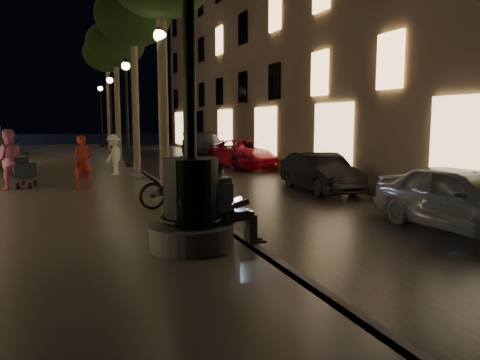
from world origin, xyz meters
name	(u,v)px	position (x,y,z in m)	size (l,w,h in m)	color
ground	(139,173)	(0.00, 15.00, 0.00)	(120.00, 120.00, 0.00)	black
cobble_lane	(205,171)	(3.00, 15.00, 0.01)	(6.00, 45.00, 0.02)	black
promenade	(39,175)	(-4.00, 15.00, 0.10)	(8.00, 45.00, 0.20)	#68625B
curb_strip	(139,171)	(0.00, 15.00, 0.10)	(0.25, 45.00, 0.20)	#59595B
building_right	(312,24)	(10.00, 18.00, 7.50)	(8.00, 36.00, 15.00)	brown
fountain_lamppost	(191,188)	(-1.00, 2.00, 1.21)	(1.40, 1.40, 5.21)	#59595B
seated_man_laptop	(227,202)	(-0.39, 2.00, 0.94)	(1.05, 0.36, 1.42)	tan
tree_second	(133,17)	(-0.20, 14.00, 6.33)	(3.00, 3.00, 7.40)	#6B604C
tree_third	(115,45)	(-0.30, 20.00, 6.14)	(3.00, 3.00, 7.20)	#6B604C
tree_far	(107,54)	(-0.22, 26.00, 6.43)	(3.00, 3.00, 7.50)	#6B604C
lamp_curb_a	(161,87)	(-0.30, 8.00, 3.24)	(0.36, 0.36, 4.81)	black
lamp_curb_b	(127,99)	(-0.30, 16.00, 3.24)	(0.36, 0.36, 4.81)	black
lamp_curb_c	(110,104)	(-0.30, 24.00, 3.24)	(0.36, 0.36, 4.81)	black
lamp_curb_d	(101,107)	(-0.30, 32.00, 3.24)	(0.36, 0.36, 4.81)	black
stroller	(26,171)	(-4.11, 10.47, 0.74)	(0.58, 1.07, 1.08)	black
car_front	(465,199)	(4.76, 1.90, 0.70)	(1.65, 4.11, 1.40)	#9CA0A4
car_second	(320,172)	(4.80, 7.83, 0.62)	(1.32, 3.78, 1.25)	black
car_third	(244,154)	(5.20, 15.82, 0.67)	(2.24, 4.86, 1.35)	maroon
car_rear	(204,146)	(4.78, 21.38, 0.77)	(2.16, 5.30, 1.54)	#323137
car_fifth	(196,145)	(5.20, 24.73, 0.61)	(1.29, 3.69, 1.22)	#ACADA7
pedestrian_red	(83,162)	(-2.43, 9.71, 1.02)	(0.60, 0.39, 1.65)	#A92A21
pedestrian_pink	(8,159)	(-4.58, 10.42, 1.12)	(0.89, 0.69, 1.83)	pink
pedestrian_white	(114,155)	(-1.20, 13.14, 0.98)	(1.00, 0.58, 1.55)	white
pedestrian_blue	(16,155)	(-4.66, 13.78, 0.99)	(0.93, 0.39, 1.59)	navy
bicycle	(178,187)	(-0.40, 5.65, 0.70)	(0.67, 1.92, 1.01)	black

